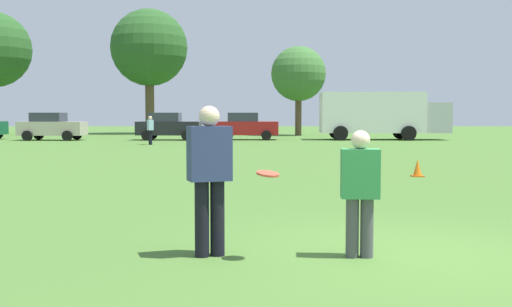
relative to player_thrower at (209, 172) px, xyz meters
The scene contains 12 objects.
ground_plane 2.60m from the player_thrower, ahead, with size 161.79×161.79×0.00m, color #47702D.
player_thrower is the anchor object (origin of this frame).
player_defender 1.81m from the player_thrower, ahead, with size 0.47×0.30×1.52m.
frisbee 0.72m from the player_thrower, 17.33° to the right, with size 0.27×0.27×0.09m.
traffic_cone 10.77m from the player_thrower, 60.63° to the left, with size 0.32×0.32×0.48m.
parked_car_center 35.67m from the player_thrower, 109.69° to the left, with size 4.28×2.38×1.82m.
parked_car_mid_right 34.01m from the player_thrower, 97.38° to the left, with size 4.28×2.38×1.82m.
parked_car_near_right 33.96m from the player_thrower, 88.58° to the left, with size 4.28×2.38×1.82m.
box_truck 35.15m from the player_thrower, 73.66° to the left, with size 8.61×3.28×3.18m.
bystander_far_jogger 27.74m from the player_thrower, 99.61° to the left, with size 0.42×0.51×1.62m.
tree_east_birch 47.89m from the player_thrower, 99.04° to the left, with size 6.68×6.68×10.86m.
tree_east_oak 42.83m from the player_thrower, 83.05° to the left, with size 4.42×4.42×7.19m.
Camera 1 is at (-2.03, -7.30, 1.71)m, focal length 43.14 mm.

